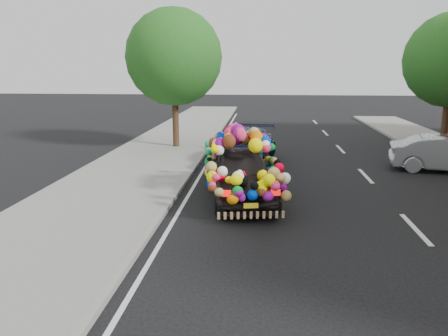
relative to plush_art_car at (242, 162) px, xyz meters
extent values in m
plane|color=black|center=(0.47, -2.00, -1.05)|extent=(100.00, 100.00, 0.00)
cube|color=gray|center=(-3.83, -2.00, -0.99)|extent=(4.00, 60.00, 0.12)
cube|color=gray|center=(-1.88, -2.00, -0.99)|extent=(0.15, 60.00, 0.13)
cylinder|color=#332114|center=(-3.33, 7.50, 0.31)|extent=(0.28, 0.28, 2.73)
sphere|color=#144C16|center=(-3.33, 7.50, 2.98)|extent=(4.20, 4.20, 4.20)
cylinder|color=#332114|center=(8.47, 8.00, 0.27)|extent=(0.28, 0.28, 2.64)
imported|color=black|center=(0.00, 0.00, -0.35)|extent=(2.28, 4.37, 1.42)
cube|color=red|center=(-0.25, -2.16, -0.27)|extent=(0.23, 0.09, 0.14)
cube|color=red|center=(0.88, -1.99, -0.27)|extent=(0.23, 0.09, 0.14)
cube|color=yellow|center=(0.32, -2.08, -0.57)|extent=(0.34, 0.09, 0.12)
imported|color=black|center=(-0.09, 4.21, -0.38)|extent=(2.60, 4.86, 1.34)
imported|color=#9FA3A6|center=(7.05, 3.91, -0.42)|extent=(4.05, 2.13, 1.27)
camera|label=1|loc=(0.55, -11.72, 2.54)|focal=35.00mm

